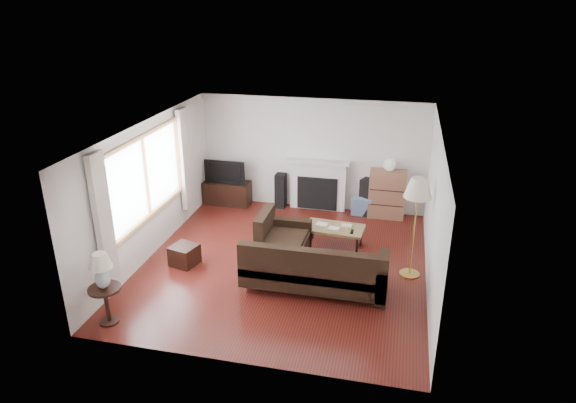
% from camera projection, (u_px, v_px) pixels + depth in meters
% --- Properties ---
extents(room, '(5.10, 5.60, 2.54)m').
position_uv_depth(room, '(284.00, 200.00, 8.84)').
color(room, '#571913').
rests_on(room, ground).
extents(window, '(0.12, 2.74, 1.54)m').
position_uv_depth(window, '(147.00, 177.00, 9.05)').
color(window, brown).
rests_on(window, room).
extents(curtain_near, '(0.10, 0.35, 2.10)m').
position_uv_depth(curtain_near, '(103.00, 219.00, 7.73)').
color(curtain_near, silver).
rests_on(curtain_near, room).
extents(curtain_far, '(0.10, 0.35, 2.10)m').
position_uv_depth(curtain_far, '(185.00, 159.00, 10.47)').
color(curtain_far, silver).
rests_on(curtain_far, room).
extents(fireplace, '(1.40, 0.26, 1.15)m').
position_uv_depth(fireplace, '(318.00, 185.00, 11.44)').
color(fireplace, white).
rests_on(fireplace, room).
extents(tv_stand, '(1.06, 0.48, 0.53)m').
position_uv_depth(tv_stand, '(227.00, 193.00, 11.85)').
color(tv_stand, black).
rests_on(tv_stand, ground).
extents(television, '(0.94, 0.12, 0.54)m').
position_uv_depth(television, '(226.00, 171.00, 11.65)').
color(television, black).
rests_on(television, tv_stand).
extents(speaker_left, '(0.23, 0.27, 0.79)m').
position_uv_depth(speaker_left, '(281.00, 191.00, 11.60)').
color(speaker_left, black).
rests_on(speaker_left, ground).
extents(speaker_right, '(0.32, 0.35, 0.83)m').
position_uv_depth(speaker_right, '(366.00, 197.00, 11.19)').
color(speaker_right, black).
rests_on(speaker_right, ground).
extents(bookshelf, '(0.77, 0.37, 1.06)m').
position_uv_depth(bookshelf, '(387.00, 194.00, 11.05)').
color(bookshelf, brown).
rests_on(bookshelf, ground).
extents(globe_lamp, '(0.26, 0.26, 0.26)m').
position_uv_depth(globe_lamp, '(389.00, 165.00, 10.79)').
color(globe_lamp, white).
rests_on(globe_lamp, bookshelf).
extents(sectional_sofa, '(2.57, 1.88, 0.83)m').
position_uv_depth(sectional_sofa, '(315.00, 266.00, 8.40)').
color(sectional_sofa, black).
rests_on(sectional_sofa, ground).
extents(coffee_table, '(1.15, 0.68, 0.43)m').
position_uv_depth(coffee_table, '(334.00, 237.00, 9.83)').
color(coffee_table, olive).
rests_on(coffee_table, ground).
extents(footstool, '(0.53, 0.53, 0.36)m').
position_uv_depth(footstool, '(184.00, 255.00, 9.23)').
color(footstool, black).
rests_on(footstool, ground).
extents(floor_lamp, '(0.49, 0.49, 1.79)m').
position_uv_depth(floor_lamp, '(414.00, 228.00, 8.61)').
color(floor_lamp, gold).
rests_on(floor_lamp, ground).
extents(side_table, '(0.47, 0.47, 0.59)m').
position_uv_depth(side_table, '(107.00, 305.00, 7.57)').
color(side_table, black).
rests_on(side_table, ground).
extents(table_lamp, '(0.34, 0.34, 0.55)m').
position_uv_depth(table_lamp, '(101.00, 271.00, 7.35)').
color(table_lamp, silver).
rests_on(table_lamp, side_table).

